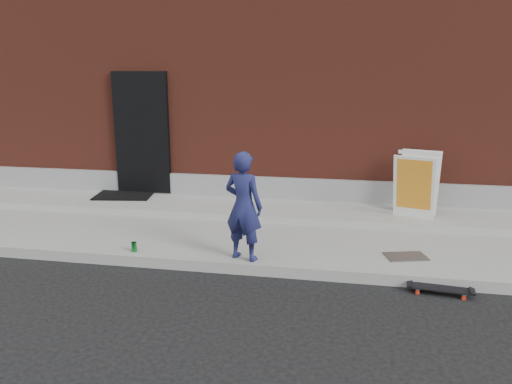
% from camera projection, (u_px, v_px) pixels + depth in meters
% --- Properties ---
extents(ground, '(80.00, 80.00, 0.00)m').
position_uv_depth(ground, '(247.00, 276.00, 6.36)').
color(ground, black).
rests_on(ground, ground).
extents(sidewalk, '(20.00, 3.00, 0.15)m').
position_uv_depth(sidewalk, '(266.00, 233.00, 7.77)').
color(sidewalk, gray).
rests_on(sidewalk, ground).
extents(apron, '(20.00, 1.20, 0.10)m').
position_uv_depth(apron, '(275.00, 210.00, 8.60)').
color(apron, gray).
rests_on(apron, sidewalk).
extents(building, '(20.00, 8.10, 5.00)m').
position_uv_depth(building, '(303.00, 72.00, 12.43)').
color(building, maroon).
rests_on(building, ground).
extents(child, '(0.59, 0.48, 1.42)m').
position_uv_depth(child, '(244.00, 206.00, 6.36)').
color(child, '#1C1E4E').
rests_on(child, sidewalk).
extents(skateboard, '(0.74, 0.27, 0.08)m').
position_uv_depth(skateboard, '(440.00, 289.00, 5.81)').
color(skateboard, '#B32412').
rests_on(skateboard, ground).
extents(pizza_sign, '(0.81, 0.89, 1.05)m').
position_uv_depth(pizza_sign, '(416.00, 184.00, 7.95)').
color(pizza_sign, white).
rests_on(pizza_sign, apron).
extents(soda_can, '(0.08, 0.08, 0.13)m').
position_uv_depth(soda_can, '(134.00, 247.00, 6.76)').
color(soda_can, '#177627').
rests_on(soda_can, sidewalk).
extents(doormat, '(1.14, 0.98, 0.03)m').
position_uv_depth(doormat, '(125.00, 194.00, 9.38)').
color(doormat, black).
rests_on(doormat, apron).
extents(utility_plate, '(0.60, 0.47, 0.02)m').
position_uv_depth(utility_plate, '(406.00, 256.00, 6.57)').
color(utility_plate, '#56565B').
rests_on(utility_plate, sidewalk).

